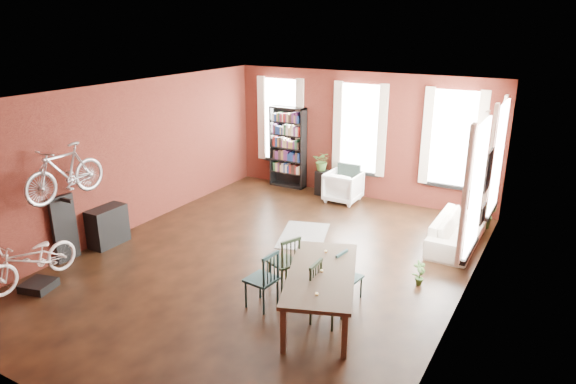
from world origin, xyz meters
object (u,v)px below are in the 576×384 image
Objects in this scene: white_armchair at (343,185)px; console_table at (108,226)px; plant_stand at (323,183)px; dining_chair_a at (262,279)px; dining_chair_c at (327,294)px; bookshelf at (288,147)px; dining_table at (321,294)px; bike_trainer at (39,285)px; dining_chair_d at (349,277)px; cream_sofa at (458,227)px; bicycle_floor at (28,238)px; dining_chair_b at (284,262)px.

console_table is (-3.11, -4.82, -0.02)m from white_armchair.
white_armchair is at bearing -17.89° from plant_stand.
dining_chair_a is 1.01× the size of dining_chair_c.
bookshelf is at bearing 76.17° from console_table.
dining_table is 5.39m from white_armchair.
dining_table is 0.23m from dining_chair_c.
white_armchair is at bearing 68.07° from bike_trainer.
dining_chair_a is 1.23× the size of dining_chair_d.
cream_sofa is 8.01m from bicycle_floor.
cream_sofa is (1.25, 3.74, 0.03)m from dining_table.
bookshelf reaches higher than bike_trainer.
bookshelf reaches higher than white_armchair.
dining_chair_b is at bearing -173.80° from dining_chair_a.
white_armchair is 7.27m from bike_trainer.
plant_stand is (-2.54, 5.28, -0.05)m from dining_table.
bookshelf reaches higher than dining_chair_b.
plant_stand reaches higher than bike_trainer.
dining_chair_b reaches higher than console_table.
white_armchair reaches higher than cream_sofa.
bicycle_floor is (-4.77, -2.39, 0.56)m from dining_chair_d.
console_table is (-1.28, -5.20, -0.70)m from bookshelf.
bicycle_floor reaches higher than cream_sofa.
bike_trainer is (-3.63, -1.45, -0.42)m from dining_chair_a.
plant_stand is at bearing 25.69° from dining_chair_c.
plant_stand is at bearing -8.13° from bookshelf.
cream_sofa is (4.95, -1.70, -0.69)m from bookshelf.
dining_chair_b reaches higher than bike_trainer.
bookshelf is at bearing -127.74° from dining_chair_b.
bike_trainer is (-4.58, -1.68, -0.31)m from dining_table.
console_table is at bearing 156.69° from dining_table.
bicycle_floor is at bearing -106.33° from plant_stand.
dining_chair_b is at bearing 101.99° from white_armchair.
bookshelf is (-3.70, 5.44, 0.72)m from dining_table.
bicycle_floor is (-4.59, -1.71, 0.59)m from dining_table.
console_table reaches higher than dining_table.
dining_chair_b is 5.70m from bookshelf.
dining_chair_a is 5.37m from white_armchair.
cream_sofa is (2.20, 3.97, -0.08)m from dining_chair_a.
bike_trainer is (-2.71, -6.74, -0.35)m from white_armchair.
dining_chair_a is at bearing 137.91° from dining_chair_d.
bookshelf is at bearing 85.55° from bicycle_floor.
white_armchair is (1.83, -0.38, -0.68)m from bookshelf.
cream_sofa is (3.12, -1.32, -0.02)m from white_armchair.
dining_chair_d is 0.93× the size of white_armchair.
dining_table is at bearing -2.80° from console_table.
bookshelf is 7.25m from bike_trainer.
bike_trainer is at bearing -97.03° from bookshelf.
bicycle_floor is (-2.73, -6.76, 0.54)m from white_armchair.
dining_chair_b is 0.44× the size of bookshelf.
dining_table is 6.62m from bookshelf.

